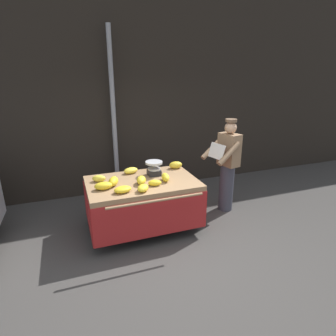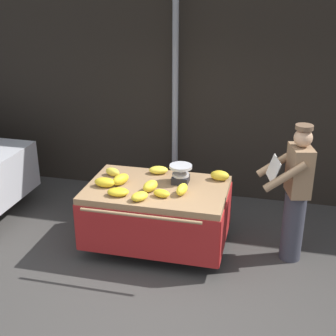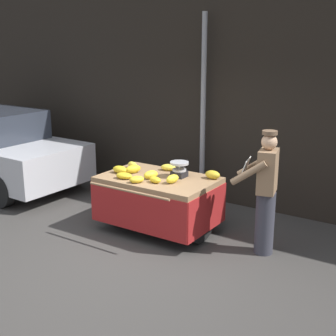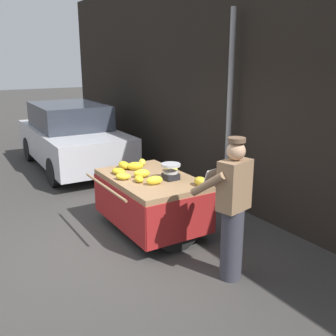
# 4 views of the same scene
# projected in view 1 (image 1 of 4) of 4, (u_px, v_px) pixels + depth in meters

# --- Properties ---
(ground_plane) EXTENTS (60.00, 60.00, 0.00)m
(ground_plane) POSITION_uv_depth(u_px,v_px,m) (186.00, 265.00, 3.80)
(ground_plane) COLOR #383533
(back_wall) EXTENTS (16.00, 0.24, 4.20)m
(back_wall) POSITION_uv_depth(u_px,v_px,m) (130.00, 92.00, 5.76)
(back_wall) COLOR black
(back_wall) RESTS_ON ground
(street_pole) EXTENTS (0.09, 0.09, 3.31)m
(street_pole) POSITION_uv_depth(u_px,v_px,m) (114.00, 117.00, 5.49)
(street_pole) COLOR gray
(street_pole) RESTS_ON ground
(banana_cart) EXTENTS (1.73, 1.30, 0.86)m
(banana_cart) POSITION_uv_depth(u_px,v_px,m) (143.00, 194.00, 4.47)
(banana_cart) COLOR #93704C
(banana_cart) RESTS_ON ground
(weighing_scale) EXTENTS (0.28, 0.28, 0.24)m
(weighing_scale) POSITION_uv_depth(u_px,v_px,m) (154.00, 168.00, 4.62)
(weighing_scale) COLOR black
(weighing_scale) RESTS_ON banana_cart
(banana_bunch_0) EXTENTS (0.26, 0.16, 0.12)m
(banana_bunch_0) POSITION_uv_depth(u_px,v_px,m) (103.00, 186.00, 4.06)
(banana_bunch_0) COLOR gold
(banana_bunch_0) RESTS_ON banana_cart
(banana_bunch_1) EXTENTS (0.27, 0.20, 0.10)m
(banana_bunch_1) POSITION_uv_depth(u_px,v_px,m) (131.00, 170.00, 4.72)
(banana_bunch_1) COLOR yellow
(banana_bunch_1) RESTS_ON banana_cart
(banana_bunch_2) EXTENTS (0.15, 0.25, 0.12)m
(banana_bunch_2) POSITION_uv_depth(u_px,v_px,m) (165.00, 177.00, 4.38)
(banana_bunch_2) COLOR yellow
(banana_bunch_2) RESTS_ON banana_cart
(banana_bunch_3) EXTENTS (0.21, 0.27, 0.12)m
(banana_bunch_3) POSITION_uv_depth(u_px,v_px,m) (141.00, 180.00, 4.26)
(banana_bunch_3) COLOR yellow
(banana_bunch_3) RESTS_ON banana_cart
(banana_bunch_4) EXTENTS (0.24, 0.18, 0.11)m
(banana_bunch_4) POSITION_uv_depth(u_px,v_px,m) (99.00, 178.00, 4.35)
(banana_bunch_4) COLOR yellow
(banana_bunch_4) RESTS_ON banana_cart
(banana_bunch_5) EXTENTS (0.25, 0.26, 0.10)m
(banana_bunch_5) POSITION_uv_depth(u_px,v_px,m) (143.00, 188.00, 4.00)
(banana_bunch_5) COLOR yellow
(banana_bunch_5) RESTS_ON banana_cart
(banana_bunch_6) EXTENTS (0.24, 0.16, 0.13)m
(banana_bunch_6) POSITION_uv_depth(u_px,v_px,m) (176.00, 165.00, 4.96)
(banana_bunch_6) COLOR gold
(banana_bunch_6) RESTS_ON banana_cart
(banana_bunch_7) EXTENTS (0.22, 0.29, 0.13)m
(banana_bunch_7) POSITION_uv_depth(u_px,v_px,m) (113.00, 181.00, 4.21)
(banana_bunch_7) COLOR gold
(banana_bunch_7) RESTS_ON banana_cart
(banana_bunch_8) EXTENTS (0.22, 0.16, 0.09)m
(banana_bunch_8) POSITION_uv_depth(u_px,v_px,m) (155.00, 183.00, 4.20)
(banana_bunch_8) COLOR gold
(banana_bunch_8) RESTS_ON banana_cart
(banana_bunch_9) EXTENTS (0.28, 0.21, 0.09)m
(banana_bunch_9) POSITION_uv_depth(u_px,v_px,m) (123.00, 189.00, 3.96)
(banana_bunch_9) COLOR gold
(banana_bunch_9) RESTS_ON banana_cart
(vendor_person) EXTENTS (0.65, 0.61, 1.71)m
(vendor_person) POSITION_uv_depth(u_px,v_px,m) (227.00, 166.00, 5.08)
(vendor_person) COLOR #383842
(vendor_person) RESTS_ON ground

